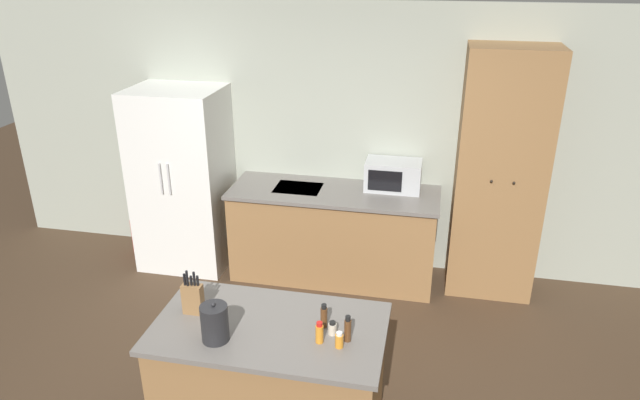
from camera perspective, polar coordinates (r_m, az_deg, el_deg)
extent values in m
cube|color=#9EA393|center=(5.61, 1.95, 6.06)|extent=(7.20, 0.06, 2.60)
cube|color=white|center=(5.83, -13.55, 2.03)|extent=(0.87, 0.70, 1.82)
cylinder|color=silver|center=(5.49, -15.64, 2.09)|extent=(0.02, 0.02, 0.30)
cylinder|color=silver|center=(5.46, -14.89, 2.03)|extent=(0.02, 0.02, 0.30)
cube|color=olive|center=(5.59, 1.36, -3.53)|extent=(1.95, 0.68, 0.88)
cube|color=slate|center=(5.40, 1.40, 0.78)|extent=(1.99, 0.72, 0.03)
cube|color=#9EA0A3|center=(5.47, -2.21, 1.18)|extent=(0.44, 0.34, 0.01)
cube|color=olive|center=(5.35, 17.51, 2.30)|extent=(0.77, 0.51, 2.29)
sphere|color=black|center=(5.07, 16.77, 1.80)|extent=(0.02, 0.02, 0.02)
sphere|color=black|center=(5.10, 18.83, 1.62)|extent=(0.02, 0.02, 0.02)
cube|color=olive|center=(3.87, -4.86, -17.91)|extent=(1.37, 0.75, 0.85)
cube|color=slate|center=(3.59, -5.10, -12.63)|extent=(1.43, 0.81, 0.03)
cube|color=#B2B5B7|center=(5.43, 7.33, 2.48)|extent=(0.52, 0.32, 0.28)
cube|color=black|center=(5.28, 6.50, 1.91)|extent=(0.31, 0.01, 0.19)
cube|color=olive|center=(3.72, -12.59, -9.64)|extent=(0.13, 0.07, 0.20)
cylinder|color=black|center=(3.66, -13.40, -7.74)|extent=(0.02, 0.02, 0.08)
cylinder|color=black|center=(3.64, -13.15, -7.63)|extent=(0.02, 0.02, 0.10)
cylinder|color=black|center=(3.65, -12.76, -7.87)|extent=(0.02, 0.02, 0.07)
cylinder|color=black|center=(3.63, -12.47, -7.70)|extent=(0.02, 0.02, 0.09)
cylinder|color=black|center=(3.63, -12.14, -7.90)|extent=(0.02, 0.02, 0.07)
cylinder|color=orange|center=(3.41, -0.05, -13.25)|extent=(0.05, 0.05, 0.11)
cylinder|color=red|center=(3.37, -0.05, -12.31)|extent=(0.04, 0.04, 0.02)
cylinder|color=#563319|center=(3.53, 0.39, -11.67)|extent=(0.04, 0.04, 0.13)
cylinder|color=black|center=(3.48, 0.40, -10.60)|extent=(0.03, 0.03, 0.03)
cylinder|color=beige|center=(3.48, 1.25, -12.77)|extent=(0.05, 0.05, 0.07)
cylinder|color=black|center=(3.46, 1.26, -12.19)|extent=(0.04, 0.04, 0.02)
cylinder|color=orange|center=(3.38, 1.93, -13.91)|extent=(0.05, 0.05, 0.08)
cylinder|color=silver|center=(3.35, 1.95, -13.22)|extent=(0.04, 0.04, 0.02)
cylinder|color=#563319|center=(3.42, 2.78, -12.92)|extent=(0.04, 0.04, 0.14)
cylinder|color=black|center=(3.37, 2.81, -11.74)|extent=(0.03, 0.03, 0.03)
cylinder|color=#232326|center=(3.45, -10.49, -12.01)|extent=(0.16, 0.16, 0.23)
sphere|color=#262628|center=(3.38, -10.65, -10.25)|extent=(0.02, 0.02, 0.02)
cylinder|color=red|center=(6.45, -17.85, -3.40)|extent=(0.11, 0.11, 0.37)
cylinder|color=black|center=(6.36, -18.09, -1.66)|extent=(0.05, 0.05, 0.06)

